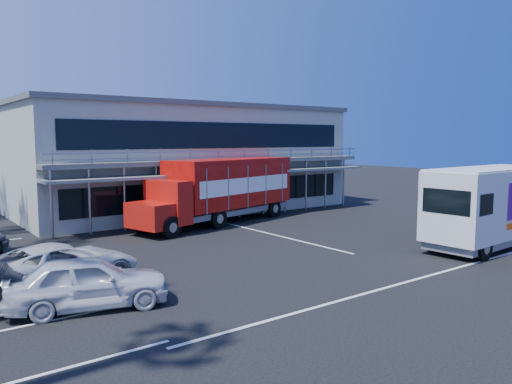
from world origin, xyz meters
TOP-DOWN VIEW (x-y plane):
  - ground at (0.00, 0.00)m, footprint 120.00×120.00m
  - building at (3.00, 14.94)m, footprint 22.40×12.00m
  - red_truck at (1.91, 8.31)m, footprint 11.55×5.31m
  - white_van at (7.99, -4.74)m, footprint 7.63×2.89m
  - parked_car_a at (-9.50, -2.00)m, footprint 4.96×3.03m
  - parked_car_c at (-9.50, 0.80)m, footprint 5.64×3.32m

SIDE VIEW (x-z plane):
  - ground at x=0.00m, z-range 0.00..0.00m
  - parked_car_c at x=-9.50m, z-range 0.00..1.47m
  - parked_car_a at x=-9.50m, z-range 0.00..1.58m
  - white_van at x=7.99m, z-range 0.11..3.79m
  - red_truck at x=1.91m, z-range 0.19..3.98m
  - building at x=3.00m, z-range 0.01..7.31m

